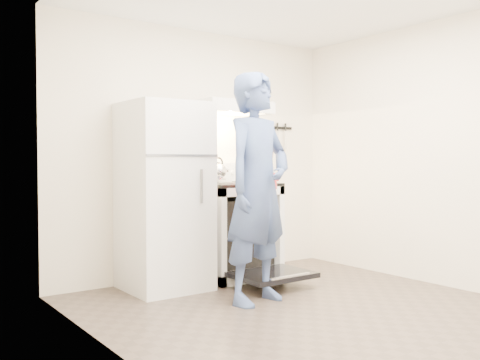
% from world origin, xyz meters
% --- Properties ---
extents(floor, '(3.60, 3.60, 0.00)m').
position_xyz_m(floor, '(0.00, 0.00, 0.00)').
color(floor, '#4D4036').
rests_on(floor, ground).
extents(back_wall, '(3.20, 0.02, 2.50)m').
position_xyz_m(back_wall, '(0.00, 1.80, 1.25)').
color(back_wall, '#F3E8CB').
rests_on(back_wall, ground).
extents(refrigerator, '(0.70, 0.70, 1.70)m').
position_xyz_m(refrigerator, '(-0.58, 1.45, 0.85)').
color(refrigerator, white).
rests_on(refrigerator, floor).
extents(stove_body, '(0.76, 0.65, 0.92)m').
position_xyz_m(stove_body, '(0.23, 1.48, 0.46)').
color(stove_body, white).
rests_on(stove_body, floor).
extents(cooktop, '(0.76, 0.65, 0.03)m').
position_xyz_m(cooktop, '(0.23, 1.48, 0.94)').
color(cooktop, black).
rests_on(cooktop, stove_body).
extents(backsplash, '(0.76, 0.07, 0.20)m').
position_xyz_m(backsplash, '(0.23, 1.76, 1.05)').
color(backsplash, white).
rests_on(backsplash, cooktop).
extents(oven_door, '(0.70, 0.54, 0.04)m').
position_xyz_m(oven_door, '(0.23, 0.88, 0.12)').
color(oven_door, black).
rests_on(oven_door, floor).
extents(oven_rack, '(0.60, 0.52, 0.01)m').
position_xyz_m(oven_rack, '(0.23, 1.48, 0.44)').
color(oven_rack, slate).
rests_on(oven_rack, stove_body).
extents(range_hood, '(0.76, 0.50, 0.12)m').
position_xyz_m(range_hood, '(0.23, 1.55, 1.71)').
color(range_hood, white).
rests_on(range_hood, back_wall).
extents(knife_strip, '(0.40, 0.02, 0.03)m').
position_xyz_m(knife_strip, '(1.05, 1.79, 1.55)').
color(knife_strip, black).
rests_on(knife_strip, back_wall).
extents(pizza_stone, '(0.36, 0.36, 0.02)m').
position_xyz_m(pizza_stone, '(0.20, 1.54, 0.45)').
color(pizza_stone, '#8A6D4E').
rests_on(pizza_stone, oven_rack).
extents(tea_kettle, '(0.21, 0.18, 0.26)m').
position_xyz_m(tea_kettle, '(0.13, 1.63, 1.08)').
color(tea_kettle, silver).
rests_on(tea_kettle, cooktop).
extents(utensil_jar, '(0.09, 0.09, 0.13)m').
position_xyz_m(utensil_jar, '(0.54, 1.29, 1.05)').
color(utensil_jar, silver).
rests_on(utensil_jar, cooktop).
extents(person, '(0.78, 0.60, 1.90)m').
position_xyz_m(person, '(-0.17, 0.58, 0.95)').
color(person, navy).
rests_on(person, floor).
extents(dutch_oven, '(0.33, 0.26, 0.22)m').
position_xyz_m(dutch_oven, '(0.11, 0.88, 0.98)').
color(dutch_oven, red).
rests_on(dutch_oven, person).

